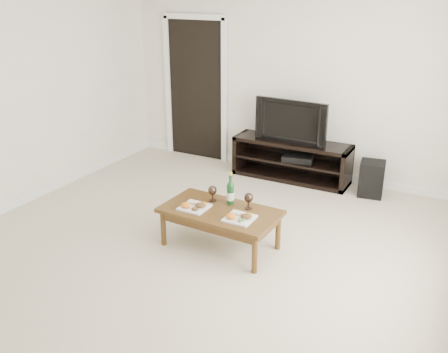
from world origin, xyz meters
TOP-DOWN VIEW (x-y plane):
  - floor at (0.00, 0.00)m, footprint 5.50×5.50m
  - back_wall at (0.00, 2.77)m, footprint 5.00×0.04m
  - doorway at (-1.55, 2.73)m, footprint 0.90×0.02m
  - media_console at (0.10, 2.50)m, footprint 1.60×0.45m
  - television at (0.10, 2.50)m, footprint 1.01×0.18m
  - av_receiver at (0.20, 2.48)m, footprint 0.45×0.37m
  - subwoofer at (1.21, 2.44)m, footprint 0.34×0.34m
  - coffee_table at (0.15, 0.36)m, footprint 1.20×0.69m
  - plate_left at (-0.10, 0.27)m, footprint 0.27×0.27m
  - plate_right at (0.42, 0.26)m, footprint 0.27×0.27m
  - wine_bottle at (0.18, 0.54)m, footprint 0.07×0.07m
  - goblet_left at (-0.02, 0.51)m, footprint 0.09×0.09m
  - goblet_right at (0.39, 0.52)m, footprint 0.09×0.09m

SIDE VIEW (x-z plane):
  - floor at x=0.00m, z-range 0.00..0.00m
  - coffee_table at x=0.15m, z-range 0.00..0.42m
  - subwoofer at x=1.21m, z-range 0.00..0.45m
  - media_console at x=0.10m, z-range 0.00..0.55m
  - av_receiver at x=0.20m, z-range 0.29..0.36m
  - plate_left at x=-0.10m, z-range 0.42..0.49m
  - plate_right at x=0.42m, z-range 0.42..0.49m
  - goblet_left at x=-0.02m, z-range 0.42..0.59m
  - goblet_right at x=0.39m, z-range 0.42..0.59m
  - wine_bottle at x=0.18m, z-range 0.42..0.77m
  - television at x=0.10m, z-range 0.55..1.13m
  - doorway at x=-1.55m, z-range 0.00..2.05m
  - back_wall at x=0.00m, z-range 0.00..2.60m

